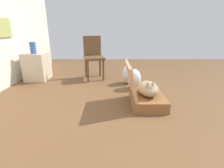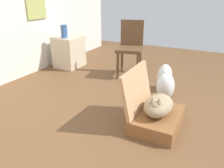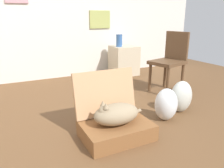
{
  "view_description": "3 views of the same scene",
  "coord_description": "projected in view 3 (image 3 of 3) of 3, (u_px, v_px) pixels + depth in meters",
  "views": [
    {
      "loc": [
        -2.1,
        0.27,
        1.05
      ],
      "look_at": [
        0.18,
        0.26,
        0.28
      ],
      "focal_mm": 26.65,
      "sensor_mm": 36.0,
      "label": 1
    },
    {
      "loc": [
        -1.93,
        -0.75,
        1.31
      ],
      "look_at": [
        -0.04,
        0.22,
        0.44
      ],
      "focal_mm": 36.0,
      "sensor_mm": 36.0,
      "label": 2
    },
    {
      "loc": [
        -0.77,
        -1.9,
        1.1
      ],
      "look_at": [
        0.21,
        0.07,
        0.43
      ],
      "focal_mm": 35.37,
      "sensor_mm": 36.0,
      "label": 3
    }
  ],
  "objects": [
    {
      "name": "chair",
      "position": [
        170.0,
        59.0,
        3.34
      ],
      "size": [
        0.56,
        0.51,
        0.9
      ],
      "rotation": [
        0.0,
        0.0,
        -1.32
      ],
      "color": "brown",
      "rests_on": "ground"
    },
    {
      "name": "cat",
      "position": [
        116.0,
        114.0,
        2.03
      ],
      "size": [
        0.52,
        0.28,
        0.24
      ],
      "color": "#998466",
      "rests_on": "suitcase_base"
    },
    {
      "name": "plastic_bag_white",
      "position": [
        166.0,
        104.0,
        2.43
      ],
      "size": [
        0.26,
        0.23,
        0.36
      ],
      "primitive_type": "ellipsoid",
      "color": "silver",
      "rests_on": "ground"
    },
    {
      "name": "vase_tall",
      "position": [
        119.0,
        41.0,
        4.17
      ],
      "size": [
        0.12,
        0.12,
        0.23
      ],
      "primitive_type": "cylinder",
      "color": "#38609E",
      "rests_on": "side_table"
    },
    {
      "name": "plastic_bag_clear",
      "position": [
        181.0,
        97.0,
        2.64
      ],
      "size": [
        0.28,
        0.21,
        0.38
      ],
      "primitive_type": "ellipsoid",
      "color": "silver",
      "rests_on": "ground"
    },
    {
      "name": "suitcase_lid",
      "position": [
        105.0,
        93.0,
        2.2
      ],
      "size": [
        0.64,
        0.13,
        0.45
      ],
      "primitive_type": "cube",
      "rotation": [
        1.36,
        0.0,
        0.0
      ],
      "color": "tan",
      "rests_on": "suitcase_base"
    },
    {
      "name": "side_table",
      "position": [
        124.0,
        61.0,
        4.36
      ],
      "size": [
        0.49,
        0.43,
        0.57
      ],
      "primitive_type": "cube",
      "color": "beige",
      "rests_on": "ground"
    },
    {
      "name": "wall_back",
      "position": [
        45.0,
        5.0,
        3.83
      ],
      "size": [
        6.4,
        0.15,
        2.6
      ],
      "color": "silver",
      "rests_on": "ground"
    },
    {
      "name": "ground_plane",
      "position": [
        97.0,
        129.0,
        2.27
      ],
      "size": [
        7.68,
        7.68,
        0.0
      ],
      "primitive_type": "plane",
      "color": "brown",
      "rests_on": "ground"
    },
    {
      "name": "suitcase_base",
      "position": [
        116.0,
        130.0,
        2.08
      ],
      "size": [
        0.64,
        0.46,
        0.15
      ],
      "primitive_type": "cube",
      "color": "brown",
      "rests_on": "ground"
    }
  ]
}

